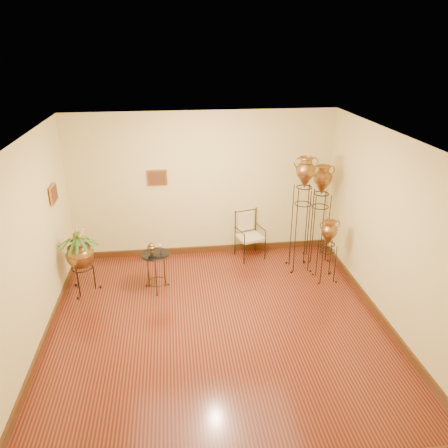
{
  "coord_description": "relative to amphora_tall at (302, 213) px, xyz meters",
  "views": [
    {
      "loc": [
        -0.58,
        -5.38,
        3.99
      ],
      "look_at": [
        0.25,
        1.3,
        1.1
      ],
      "focal_mm": 35.0,
      "sensor_mm": 36.0,
      "label": 1
    }
  ],
  "objects": [
    {
      "name": "amphora_mid",
      "position": [
        0.45,
        0.36,
        -0.15
      ],
      "size": [
        0.56,
        0.56,
        1.88
      ],
      "rotation": [
        0.0,
        0.0,
        0.43
      ],
      "color": "black",
      "rests_on": "ground"
    },
    {
      "name": "planter_urn",
      "position": [
        -3.85,
        -0.35,
        -0.37
      ],
      "size": [
        0.84,
        0.84,
        1.3
      ],
      "rotation": [
        0.0,
        0.0,
        -0.23
      ],
      "color": "black",
      "rests_on": "ground"
    },
    {
      "name": "ground",
      "position": [
        -1.7,
        -1.61,
        -1.1
      ],
      "size": [
        5.0,
        5.0,
        0.0
      ],
      "primitive_type": "plane",
      "color": "maroon",
      "rests_on": "ground"
    },
    {
      "name": "amphora_short",
      "position": [
        0.35,
        -0.46,
        -0.52
      ],
      "size": [
        0.42,
        0.42,
        1.15
      ],
      "rotation": [
        0.0,
        0.0,
        -0.23
      ],
      "color": "black",
      "rests_on": "ground"
    },
    {
      "name": "room_shell",
      "position": [
        -1.7,
        -1.6,
        0.64
      ],
      "size": [
        5.02,
        5.02,
        2.81
      ],
      "color": "beige",
      "rests_on": "ground"
    },
    {
      "name": "armchair",
      "position": [
        -0.83,
        0.54,
        -0.63
      ],
      "size": [
        0.63,
        0.61,
        0.92
      ],
      "rotation": [
        0.0,
        0.0,
        0.29
      ],
      "color": "black",
      "rests_on": "ground"
    },
    {
      "name": "amphora_tall",
      "position": [
        0.0,
        0.0,
        0.0
      ],
      "size": [
        0.5,
        0.5,
        2.15
      ],
      "rotation": [
        0.0,
        0.0,
        -0.2
      ],
      "color": "black",
      "rests_on": "ground"
    },
    {
      "name": "side_table",
      "position": [
        -2.62,
        -0.44,
        -0.74
      ],
      "size": [
        0.58,
        0.58,
        0.86
      ],
      "rotation": [
        0.0,
        0.0,
        0.26
      ],
      "color": "black",
      "rests_on": "ground"
    }
  ]
}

